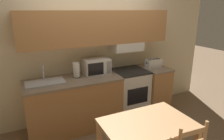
{
  "coord_description": "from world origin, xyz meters",
  "views": [
    {
      "loc": [
        -1.3,
        -3.41,
        2.01
      ],
      "look_at": [
        0.05,
        -0.58,
        1.05
      ],
      "focal_mm": 32.0,
      "sensor_mm": 36.0,
      "label": 1
    }
  ],
  "objects_px": {
    "stove_range": "(129,92)",
    "microwave": "(96,66)",
    "paper_towel_roll": "(76,70)",
    "dining_table": "(147,130)",
    "sink_basin": "(45,82)",
    "toaster": "(153,63)"
  },
  "relations": [
    {
      "from": "stove_range",
      "to": "paper_towel_roll",
      "type": "bearing_deg",
      "value": 177.0
    },
    {
      "from": "stove_range",
      "to": "dining_table",
      "type": "distance_m",
      "value": 1.56
    },
    {
      "from": "stove_range",
      "to": "paper_towel_roll",
      "type": "relative_size",
      "value": 3.53
    },
    {
      "from": "microwave",
      "to": "toaster",
      "type": "xyz_separation_m",
      "value": [
        1.14,
        -0.16,
        -0.05
      ]
    },
    {
      "from": "microwave",
      "to": "paper_towel_roll",
      "type": "bearing_deg",
      "value": -171.27
    },
    {
      "from": "microwave",
      "to": "paper_towel_roll",
      "type": "height_order",
      "value": "microwave"
    },
    {
      "from": "microwave",
      "to": "paper_towel_roll",
      "type": "relative_size",
      "value": 1.76
    },
    {
      "from": "toaster",
      "to": "paper_towel_roll",
      "type": "xyz_separation_m",
      "value": [
        -1.52,
        0.1,
        0.04
      ]
    },
    {
      "from": "sink_basin",
      "to": "toaster",
      "type": "bearing_deg",
      "value": -0.77
    },
    {
      "from": "paper_towel_roll",
      "to": "dining_table",
      "type": "distance_m",
      "value": 1.59
    },
    {
      "from": "dining_table",
      "to": "sink_basin",
      "type": "bearing_deg",
      "value": 124.05
    },
    {
      "from": "dining_table",
      "to": "stove_range",
      "type": "bearing_deg",
      "value": 67.44
    },
    {
      "from": "stove_range",
      "to": "toaster",
      "type": "height_order",
      "value": "toaster"
    },
    {
      "from": "paper_towel_roll",
      "to": "dining_table",
      "type": "bearing_deg",
      "value": -74.12
    },
    {
      "from": "stove_range",
      "to": "microwave",
      "type": "height_order",
      "value": "microwave"
    },
    {
      "from": "stove_range",
      "to": "microwave",
      "type": "distance_m",
      "value": 0.87
    },
    {
      "from": "sink_basin",
      "to": "stove_range",
      "type": "bearing_deg",
      "value": 0.87
    },
    {
      "from": "sink_basin",
      "to": "microwave",
      "type": "bearing_deg",
      "value": 8.45
    },
    {
      "from": "stove_range",
      "to": "paper_towel_roll",
      "type": "distance_m",
      "value": 1.17
    },
    {
      "from": "microwave",
      "to": "stove_range",
      "type": "bearing_deg",
      "value": -9.88
    },
    {
      "from": "stove_range",
      "to": "microwave",
      "type": "bearing_deg",
      "value": 170.12
    },
    {
      "from": "toaster",
      "to": "dining_table",
      "type": "distance_m",
      "value": 1.8
    }
  ]
}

